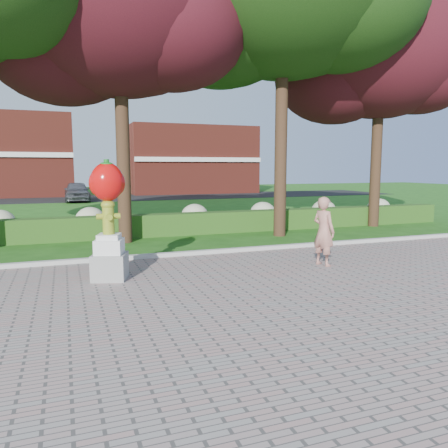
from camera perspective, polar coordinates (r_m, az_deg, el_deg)
name	(u,v)px	position (r m, az deg, el deg)	size (l,w,h in m)	color
ground	(253,280)	(9.81, 3.81, -7.33)	(100.00, 100.00, 0.00)	#1F5014
walkway	(371,349)	(6.55, 18.70, -15.20)	(40.00, 14.00, 0.04)	gray
curb	(211,252)	(12.53, -1.77, -3.72)	(40.00, 0.18, 0.15)	#ADADA5
lawn_hedge	(176,224)	(16.27, -6.23, -0.02)	(24.00, 0.70, 0.80)	#214714
hydrangea_row	(184,217)	(17.36, -5.20, 0.96)	(20.10, 1.10, 0.99)	beige
street	(114,198)	(36.95, -14.12, 3.34)	(50.00, 8.00, 0.02)	black
building_right	(189,160)	(44.29, -4.66, 8.31)	(12.00, 8.00, 6.40)	maroon
tree_mid_left	(115,13)	(15.61, -14.01, 25.14)	(8.25, 7.04, 10.69)	black
tree_far_right	(377,57)	(20.07, 19.40, 19.89)	(7.88, 6.72, 10.21)	black
hydrant_sculpture	(108,217)	(9.80, -14.88, 0.93)	(0.89, 0.89, 2.63)	gray
woman	(324,231)	(11.19, 12.89, -0.93)	(0.63, 0.42, 1.74)	#AC7162
parked_car	(77,191)	(33.72, -18.66, 4.06)	(1.71, 4.26, 1.45)	#47484F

